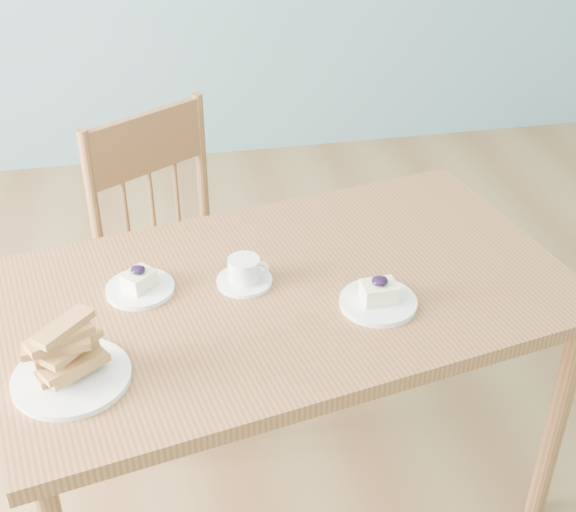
# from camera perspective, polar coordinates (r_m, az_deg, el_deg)

# --- Properties ---
(room) EXTENTS (5.01, 5.01, 2.71)m
(room) POSITION_cam_1_polar(r_m,az_deg,el_deg) (1.39, -11.62, 11.30)
(room) COLOR olive
(room) RESTS_ON ground
(dining_table) EXTENTS (1.50, 1.04, 0.73)m
(dining_table) POSITION_cam_1_polar(r_m,az_deg,el_deg) (1.97, -0.29, -3.96)
(dining_table) COLOR brown
(dining_table) RESTS_ON ground
(dining_chair) EXTENTS (0.58, 0.57, 0.94)m
(dining_chair) POSITION_cam_1_polar(r_m,az_deg,el_deg) (2.48, -7.52, -0.62)
(dining_chair) COLOR brown
(dining_chair) RESTS_ON ground
(cheesecake_plate_near) EXTENTS (0.18, 0.18, 0.08)m
(cheesecake_plate_near) POSITION_cam_1_polar(r_m,az_deg,el_deg) (1.87, 6.45, -2.98)
(cheesecake_plate_near) COLOR white
(cheesecake_plate_near) RESTS_ON dining_table
(cheesecake_plate_far) EXTENTS (0.16, 0.16, 0.07)m
(cheesecake_plate_far) POSITION_cam_1_polar(r_m,az_deg,el_deg) (1.94, -10.50, -2.03)
(cheesecake_plate_far) COLOR white
(cheesecake_plate_far) RESTS_ON dining_table
(coffee_cup) EXTENTS (0.14, 0.14, 0.07)m
(coffee_cup) POSITION_cam_1_polar(r_m,az_deg,el_deg) (1.93, -3.10, -1.20)
(coffee_cup) COLOR white
(coffee_cup) RESTS_ON dining_table
(biscotti_plate) EXTENTS (0.24, 0.24, 0.15)m
(biscotti_plate) POSITION_cam_1_polar(r_m,az_deg,el_deg) (1.70, -15.35, -7.22)
(biscotti_plate) COLOR white
(biscotti_plate) RESTS_ON dining_table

